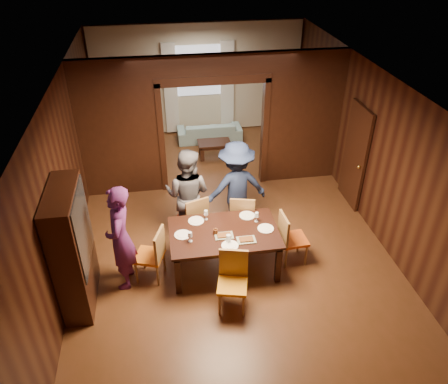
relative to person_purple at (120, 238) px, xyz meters
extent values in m
plane|color=#533017|center=(1.86, 1.24, -0.91)|extent=(9.00, 9.00, 0.00)
cube|color=silver|center=(1.86, 1.24, 1.99)|extent=(5.50, 9.00, 0.02)
cube|color=black|center=(1.86, 5.74, 0.54)|extent=(5.50, 0.02, 2.90)
cube|color=black|center=(-0.89, 1.24, 0.54)|extent=(0.02, 9.00, 2.90)
cube|color=black|center=(4.61, 1.24, 0.54)|extent=(0.02, 9.00, 2.90)
cube|color=black|center=(-0.06, 2.84, 0.29)|extent=(1.65, 0.15, 2.40)
cube|color=black|center=(3.79, 2.84, 0.29)|extent=(1.65, 0.15, 2.40)
cube|color=black|center=(1.86, 2.84, 1.74)|extent=(5.50, 0.15, 0.50)
cube|color=beige|center=(1.86, 5.71, 0.54)|extent=(5.40, 0.04, 2.85)
imported|color=#531D56|center=(0.00, 0.00, 0.00)|extent=(0.48, 0.69, 1.81)
imported|color=#514F56|center=(1.14, 1.11, -0.02)|extent=(1.06, 0.97, 1.78)
imported|color=#1A2441|center=(2.04, 1.19, 0.00)|extent=(1.24, 0.82, 1.81)
imported|color=#97C1C6|center=(2.04, 5.09, -0.66)|extent=(1.69, 0.67, 0.49)
imported|color=black|center=(1.74, 0.16, -0.11)|extent=(0.33, 0.33, 0.08)
cube|color=black|center=(1.64, 0.10, -0.53)|extent=(1.79, 1.11, 0.76)
cube|color=black|center=(2.04, 4.11, -0.71)|extent=(0.80, 0.50, 0.40)
cube|color=black|center=(-0.67, -0.26, 0.09)|extent=(0.40, 1.20, 2.00)
cube|color=black|center=(4.56, 1.74, 0.14)|extent=(0.06, 0.90, 2.10)
cube|color=silver|center=(1.86, 5.68, 0.79)|extent=(1.20, 0.03, 1.30)
cube|color=white|center=(1.11, 5.64, 0.34)|extent=(0.35, 0.06, 2.40)
cube|color=white|center=(2.61, 5.64, 0.34)|extent=(0.35, 0.06, 2.40)
cylinder|color=white|center=(0.97, 0.12, -0.14)|extent=(0.27, 0.27, 0.01)
cylinder|color=white|center=(1.22, 0.46, -0.14)|extent=(0.27, 0.27, 0.01)
cylinder|color=silver|center=(2.10, 0.47, -0.14)|extent=(0.27, 0.27, 0.01)
cylinder|color=white|center=(2.33, 0.07, -0.14)|extent=(0.27, 0.27, 0.01)
cylinder|color=white|center=(1.68, -0.27, -0.14)|extent=(0.27, 0.27, 0.01)
cube|color=gray|center=(1.62, -0.02, -0.13)|extent=(0.30, 0.20, 0.04)
cube|color=gray|center=(1.96, -0.18, -0.13)|extent=(0.30, 0.20, 0.04)
cylinder|color=white|center=(1.67, -0.18, -0.08)|extent=(0.07, 0.07, 0.14)
camera|label=1|loc=(0.75, -5.48, 4.27)|focal=35.00mm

